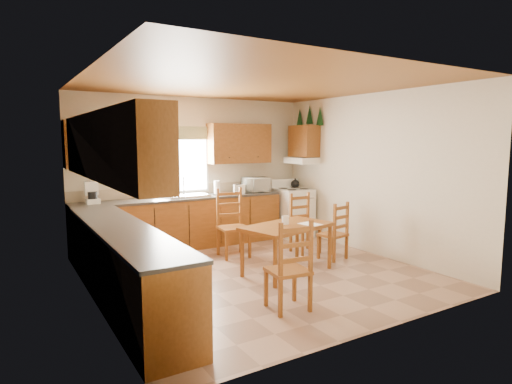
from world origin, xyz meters
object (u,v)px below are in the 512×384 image
stove (293,213)px  microwave (256,185)px  dining_table (287,249)px  chair_near_right (333,231)px  chair_far_right (305,224)px  chair_far_left (234,223)px  chair_near_left (288,265)px

stove → microwave: (-0.73, 0.24, 0.59)m
microwave → dining_table: (-0.77, -2.14, -0.71)m
chair_near_right → chair_far_right: bearing=-87.8°
chair_near_right → chair_far_left: size_ratio=0.83×
chair_far_right → chair_near_left: bearing=-130.9°
chair_far_left → stove: bearing=28.9°
chair_near_left → chair_far_left: (0.53, 2.28, 0.04)m
dining_table → chair_far_left: chair_far_left is taller
microwave → chair_far_left: 1.50m
microwave → dining_table: microwave is taller
chair_near_right → microwave: bearing=-93.0°
stove → chair_far_left: size_ratio=0.84×
stove → chair_far_left: bearing=-154.4°
chair_near_left → chair_near_right: chair_near_left is taller
microwave → chair_far_right: bearing=-73.1°
dining_table → chair_far_right: (0.92, 0.76, 0.15)m
microwave → chair_far_left: (-1.02, -0.97, -0.50)m
stove → dining_table: 2.41m
chair_near_left → chair_near_right: (1.84, 1.32, -0.06)m
chair_far_left → chair_far_right: size_ratio=1.11×
dining_table → chair_near_right: (1.05, 0.21, 0.11)m
chair_near_right → dining_table: bearing=-0.1°
dining_table → chair_far_left: size_ratio=1.18×
dining_table → chair_far_right: chair_far_right is taller
chair_near_left → chair_far_left: 2.34m
stove → chair_far_right: size_ratio=0.93×
dining_table → microwave: bearing=56.8°
chair_near_right → stove: bearing=-116.2°
dining_table → chair_near_left: (-0.78, -1.11, 0.17)m
microwave → chair_far_right: 1.49m
chair_near_right → chair_far_right: (-0.13, 0.55, 0.04)m
stove → chair_near_right: 1.74m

